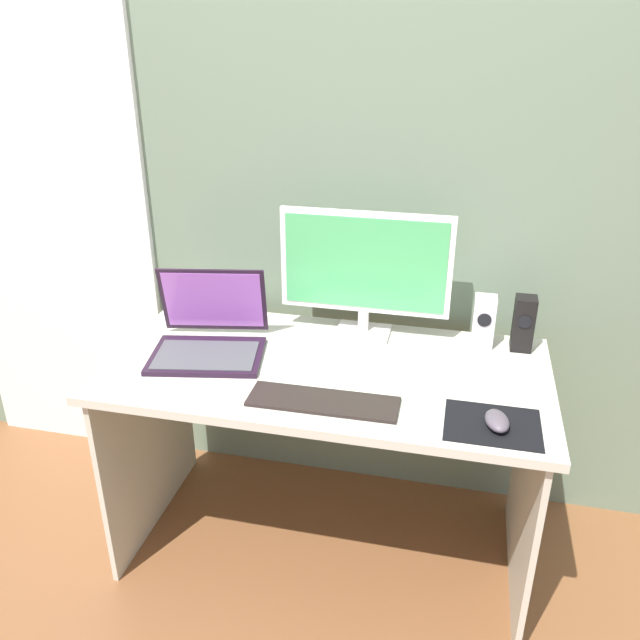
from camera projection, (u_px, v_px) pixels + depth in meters
ground_plane at (325, 542)px, 2.28m from camera, size 8.00×8.00×0.00m
wall_back at (355, 164)px, 2.13m from camera, size 6.00×0.04×2.50m
door_left at (50, 215)px, 2.45m from camera, size 0.82×0.02×2.02m
desk at (326, 407)px, 2.05m from camera, size 1.35×0.69×0.71m
monitor at (365, 269)px, 2.09m from camera, size 0.56×0.14×0.42m
speaker_right at (523, 323)px, 2.05m from camera, size 0.07×0.07×0.18m
speaker_near_monitor at (484, 321)px, 2.08m from camera, size 0.07×0.07×0.17m
laptop at (209, 336)px, 2.05m from camera, size 0.40×0.37×0.25m
keyboard_external at (323, 401)px, 1.79m from camera, size 0.42×0.13×0.01m
mousepad at (492, 425)px, 1.69m from camera, size 0.25×0.20×0.00m
mouse at (497, 421)px, 1.67m from camera, size 0.08×0.11×0.04m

